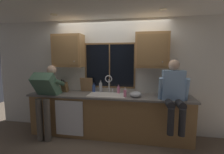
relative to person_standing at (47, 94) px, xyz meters
The scene contains 25 objects.
back_wall 1.47m from the person_standing, 27.56° to the left, with size 5.82×0.12×2.55m, color silver.
ceiling_downlight_left 1.61m from the person_standing, ahead, with size 0.14×0.14×0.01m, color #FFEAB2.
ceiling_downlight_right 2.79m from the person_standing, ahead, with size 0.14×0.14×0.01m, color #FFEAB2.
window_glass 1.49m from the person_standing, 25.66° to the left, with size 1.10×0.02×0.95m, color black.
window_frame_top 1.73m from the person_standing, 25.29° to the left, with size 1.17×0.02×0.04m, color brown.
window_frame_bottom 1.37m from the person_standing, 25.29° to the left, with size 1.17×0.02×0.04m, color brown.
window_frame_left 1.06m from the person_standing, 41.11° to the left, with size 0.04×0.02×0.95m, color brown.
window_frame_right 1.98m from the person_standing, 17.95° to the left, with size 0.04×0.02×0.95m, color brown.
window_mullion_center 1.48m from the person_standing, 25.21° to the left, with size 0.02×0.02×0.95m, color brown.
lower_cabinet_run 1.40m from the person_standing, 13.83° to the left, with size 3.42×0.58×0.88m, color olive.
countertop 1.30m from the person_standing, 12.98° to the left, with size 3.48×0.62×0.04m, color slate.
dishwasher_front 0.70m from the person_standing, ahead, with size 0.60×0.02×0.74m, color white.
upper_cabinet_left 1.06m from the person_standing, 53.35° to the left, with size 0.67×0.36×0.72m.
upper_cabinet_right 2.38m from the person_standing, 11.37° to the left, with size 0.67×0.36×0.72m.
sink 1.28m from the person_standing, 13.74° to the left, with size 0.80×0.46×0.21m.
faucet 1.35m from the person_standing, 21.19° to the left, with size 0.18×0.09×0.40m.
person_standing is the anchor object (origin of this frame).
person_sitting_on_counter 2.55m from the person_standing, ahead, with size 0.54×0.60×1.26m.
knife_block 0.46m from the person_standing, 60.21° to the left, with size 0.12×0.18×0.32m.
cutting_board 0.89m from the person_standing, 36.27° to the left, with size 0.30×0.02×0.33m, color #997047.
mixing_bowl 1.86m from the person_standing, ahead, with size 0.24×0.24×0.12m, color #B7B7BC.
soap_dispenser 1.65m from the person_standing, ahead, with size 0.06×0.07×0.20m.
bottle_green_glass 1.02m from the person_standing, 30.65° to the left, with size 0.07×0.07×0.21m.
bottle_tall_clear 1.17m from the person_standing, 27.21° to the left, with size 0.07×0.07×0.28m.
bottle_amber_small 1.54m from the person_standing, 18.21° to the left, with size 0.06×0.06×0.20m.
Camera 1 is at (0.69, -3.66, 1.75)m, focal length 26.25 mm.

